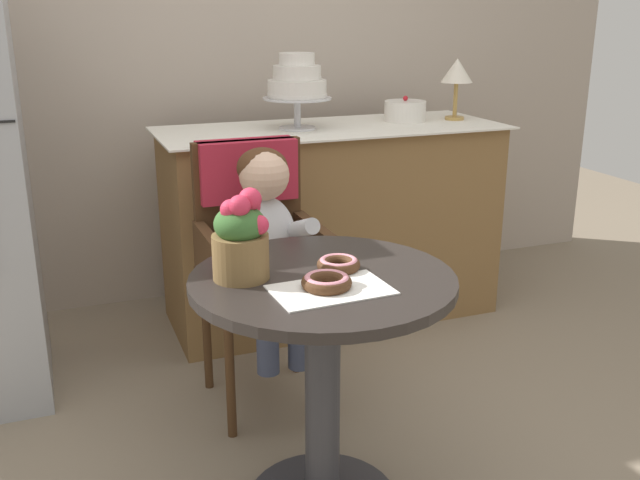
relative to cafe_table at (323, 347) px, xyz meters
The scene contains 12 objects.
back_wall 2.03m from the cafe_table, 90.00° to the left, with size 4.80×0.10×2.70m, color #B2A393.
cafe_table is the anchor object (origin of this frame).
wicker_chair 0.73m from the cafe_table, 88.55° to the left, with size 0.42×0.45×0.95m.
seated_child 0.59m from the cafe_table, 88.15° to the left, with size 0.27×0.32×0.73m.
paper_napkin 0.24m from the cafe_table, 100.19° to the right, with size 0.30×0.19×0.00m, color white.
donut_front 0.25m from the cafe_table, 105.28° to the right, with size 0.13×0.13×0.04m.
donut_mid 0.24m from the cafe_table, 22.74° to the left, with size 0.12×0.12×0.03m.
flower_vase 0.39m from the cafe_table, 163.34° to the left, with size 0.15×0.15×0.24m.
display_counter 1.41m from the cafe_table, 67.07° to the left, with size 1.56×0.62×0.90m.
tiered_cake_stand 1.48m from the cafe_table, 73.48° to the left, with size 0.30×0.30×0.33m.
round_layer_cake 1.70m from the cafe_table, 55.15° to the left, with size 0.20×0.20×0.12m.
table_lamp 1.86m from the cafe_table, 47.81° to the left, with size 0.15×0.15×0.28m.
Camera 1 is at (-0.65, -1.68, 1.40)m, focal length 40.28 mm.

